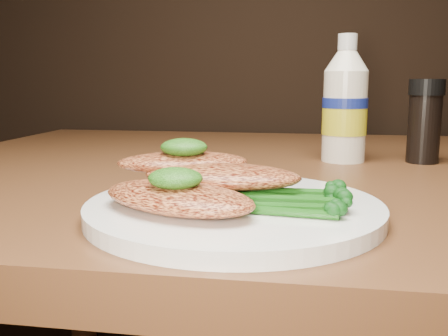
# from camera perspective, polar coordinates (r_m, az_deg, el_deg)

# --- Properties ---
(plate) EXTENTS (0.25, 0.25, 0.01)m
(plate) POSITION_cam_1_polar(r_m,az_deg,el_deg) (0.42, 1.16, -4.70)
(plate) COLOR white
(plate) RESTS_ON dining_table
(chicken_front) EXTENTS (0.15, 0.12, 0.02)m
(chicken_front) POSITION_cam_1_polar(r_m,az_deg,el_deg) (0.39, -5.34, -3.35)
(chicken_front) COLOR #D27743
(chicken_front) RESTS_ON plate
(chicken_mid) EXTENTS (0.14, 0.08, 0.02)m
(chicken_mid) POSITION_cam_1_polar(r_m,az_deg,el_deg) (0.43, -0.26, -0.93)
(chicken_mid) COLOR #D27743
(chicken_mid) RESTS_ON plate
(chicken_back) EXTENTS (0.13, 0.09, 0.02)m
(chicken_back) POSITION_cam_1_polar(r_m,az_deg,el_deg) (0.46, -4.71, 0.67)
(chicken_back) COLOR #D27743
(chicken_back) RESTS_ON plate
(pesto_front) EXTENTS (0.05, 0.05, 0.02)m
(pesto_front) POSITION_cam_1_polar(r_m,az_deg,el_deg) (0.38, -5.58, -1.18)
(pesto_front) COLOR black
(pesto_front) RESTS_ON chicken_front
(pesto_back) EXTENTS (0.05, 0.04, 0.02)m
(pesto_back) POSITION_cam_1_polar(r_m,az_deg,el_deg) (0.46, -4.61, 2.37)
(pesto_back) COLOR black
(pesto_back) RESTS_ON chicken_back
(broccolini_bundle) EXTENTS (0.15, 0.13, 0.02)m
(broccolini_bundle) POSITION_cam_1_polar(r_m,az_deg,el_deg) (0.40, 6.87, -3.25)
(broccolini_bundle) COLOR #185512
(broccolini_bundle) RESTS_ON plate
(mayo_bottle) EXTENTS (0.08, 0.08, 0.18)m
(mayo_bottle) POSITION_cam_1_polar(r_m,az_deg,el_deg) (0.72, 13.69, 7.70)
(mayo_bottle) COLOR white
(mayo_bottle) RESTS_ON dining_table
(pepper_grinder) EXTENTS (0.05, 0.05, 0.12)m
(pepper_grinder) POSITION_cam_1_polar(r_m,az_deg,el_deg) (0.74, 21.95, 4.97)
(pepper_grinder) COLOR black
(pepper_grinder) RESTS_ON dining_table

